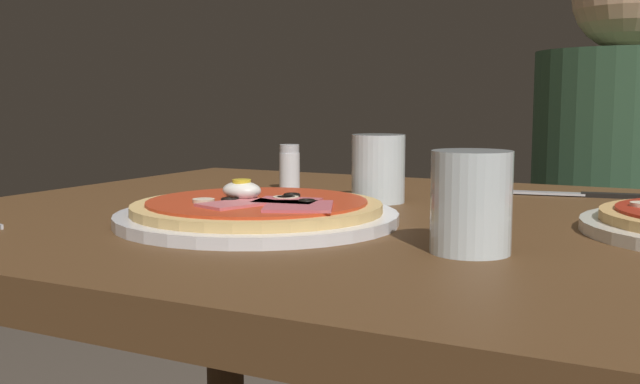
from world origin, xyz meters
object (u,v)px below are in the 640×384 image
object	(u,v)px
dining_table	(396,326)
water_glass_near	(471,209)
water_glass_far	(378,173)
salt_shaker	(290,168)
diner_person	(615,276)
pizza_foreground	(258,212)
knife	(586,195)

from	to	relation	value
dining_table	water_glass_near	world-z (taller)	water_glass_near
water_glass_far	salt_shaker	size ratio (longest dim) A/B	1.30
diner_person	pizza_foreground	bearing A→B (deg)	70.81
pizza_foreground	water_glass_far	xyz separation A→B (m)	(0.05, 0.21, 0.03)
dining_table	water_glass_near	bearing A→B (deg)	-50.98
dining_table	water_glass_near	size ratio (longest dim) A/B	12.24
knife	salt_shaker	size ratio (longest dim) A/B	2.92
diner_person	dining_table	bearing A→B (deg)	76.44
water_glass_near	salt_shaker	xyz separation A→B (m)	(-0.36, 0.32, -0.00)
water_glass_far	knife	world-z (taller)	water_glass_far
pizza_foreground	diner_person	xyz separation A→B (m)	(0.28, 0.81, -0.21)
pizza_foreground	salt_shaker	distance (m)	0.29
water_glass_near	diner_person	xyz separation A→B (m)	(0.04, 0.86, -0.24)
water_glass_near	water_glass_far	world-z (taller)	water_glass_near
water_glass_near	diner_person	bearing A→B (deg)	87.54
water_glass_far	salt_shaker	world-z (taller)	water_glass_far
pizza_foreground	water_glass_far	bearing A→B (deg)	76.96
pizza_foreground	knife	size ratio (longest dim) A/B	1.55
water_glass_near	salt_shaker	world-z (taller)	water_glass_near
pizza_foreground	dining_table	bearing A→B (deg)	45.00
water_glass_near	diner_person	size ratio (longest dim) A/B	0.07
water_glass_near	water_glass_far	xyz separation A→B (m)	(-0.20, 0.26, -0.00)
water_glass_far	salt_shaker	bearing A→B (deg)	161.07
water_glass_near	knife	distance (m)	0.44
dining_table	knife	xyz separation A→B (m)	(0.17, 0.28, 0.13)
pizza_foreground	diner_person	size ratio (longest dim) A/B	0.26
water_glass_far	pizza_foreground	bearing A→B (deg)	-103.04
salt_shaker	diner_person	xyz separation A→B (m)	(0.40, 0.54, -0.23)
knife	salt_shaker	world-z (taller)	salt_shaker
water_glass_near	salt_shaker	size ratio (longest dim) A/B	1.32
diner_person	water_glass_near	bearing A→B (deg)	87.54
water_glass_far	water_glass_near	bearing A→B (deg)	-52.99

